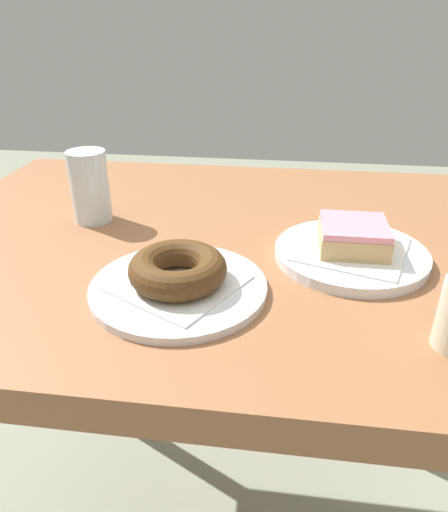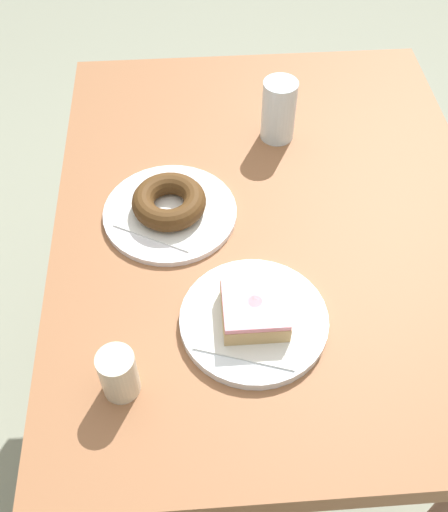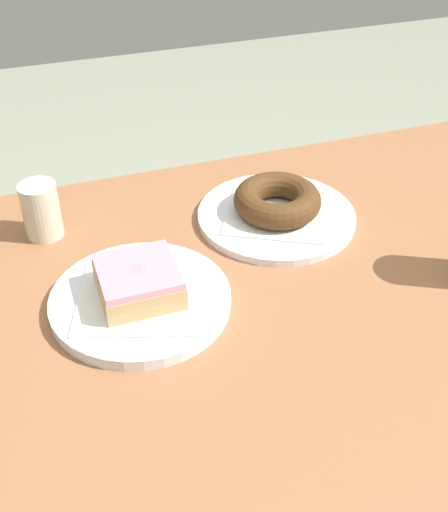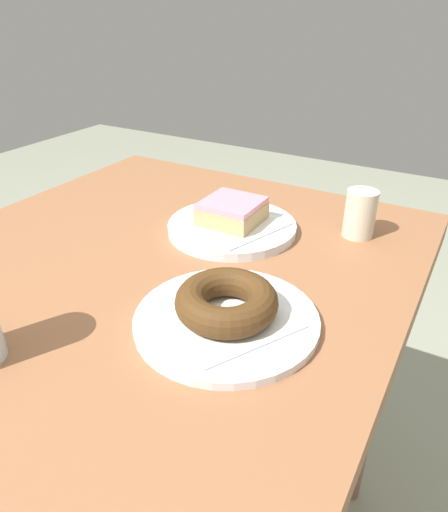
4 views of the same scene
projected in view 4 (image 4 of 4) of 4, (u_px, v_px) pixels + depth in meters
table at (126, 326)px, 0.69m from camera, size 0.96×0.75×0.75m
plate_glazed_square at (232, 227)px, 0.79m from camera, size 0.22×0.22×0.02m
napkin_glazed_square at (232, 222)px, 0.79m from camera, size 0.18×0.18×0.00m
donut_glazed_square at (232, 211)px, 0.78m from camera, size 0.09×0.09×0.04m
plate_chocolate_ring at (226, 319)px, 0.57m from camera, size 0.23×0.23×0.01m
napkin_chocolate_ring at (226, 315)px, 0.56m from camera, size 0.19×0.19×0.00m
donut_chocolate_ring at (227, 301)px, 0.55m from camera, size 0.12×0.12×0.04m
sugar_jar at (360, 214)px, 0.76m from camera, size 0.05×0.05×0.08m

